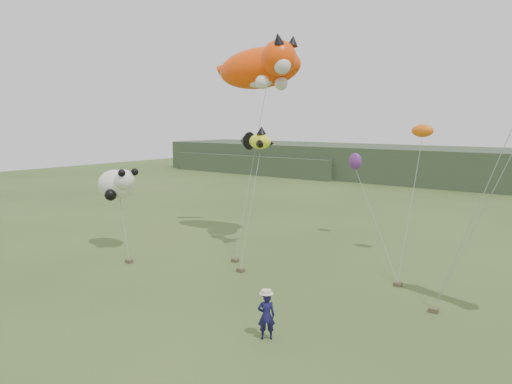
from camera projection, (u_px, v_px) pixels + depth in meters
ground at (233, 315)px, 18.45m from camera, size 120.00×120.00×0.00m
headland at (472, 168)px, 55.10m from camera, size 90.00×13.00×4.00m
festival_attendant at (266, 316)px, 16.37m from camera, size 0.68×0.67×1.59m
sandbag_anchors at (276, 275)px, 22.97m from camera, size 14.74×5.13×0.17m
cat_kite at (263, 67)px, 28.38m from camera, size 6.85×3.78×2.96m
fish_kite at (254, 141)px, 27.17m from camera, size 2.55×1.71×1.31m
panda_kite at (117, 184)px, 27.43m from camera, size 2.89×1.87×1.80m
misc_kites at (386, 148)px, 27.63m from camera, size 5.87×3.15×2.78m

